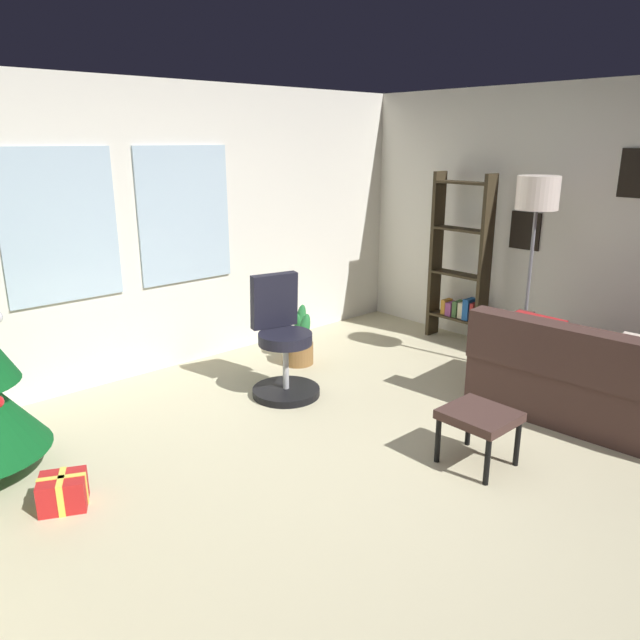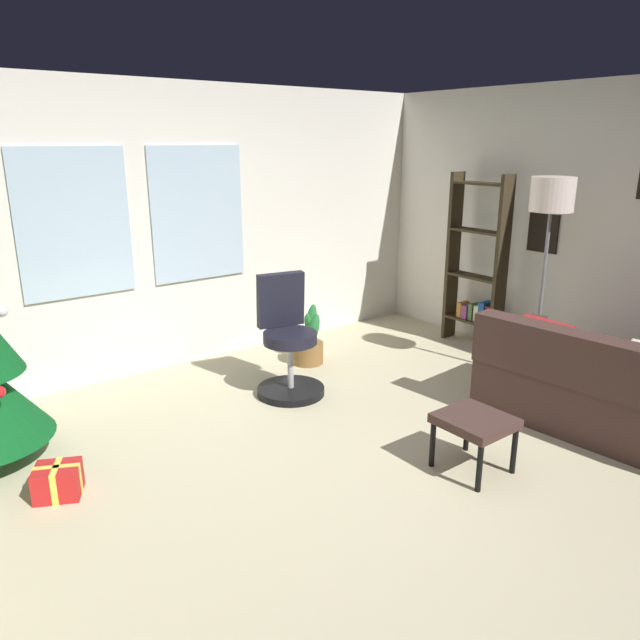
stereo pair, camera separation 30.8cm
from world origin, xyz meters
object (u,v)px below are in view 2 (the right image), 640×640
gift_box_red (58,481)px  potted_plant (309,344)px  couch (636,394)px  bookshelf (477,270)px  office_chair (288,347)px  floor_lamp (551,210)px  footstool (475,424)px

gift_box_red → potted_plant: potted_plant is taller
couch → bookshelf: size_ratio=1.10×
office_chair → floor_lamp: 2.44m
bookshelf → potted_plant: bearing=160.6°
potted_plant → office_chair: bearing=-140.8°
gift_box_red → floor_lamp: bearing=-9.6°
office_chair → floor_lamp: floor_lamp is taller
floor_lamp → gift_box_red: bearing=170.4°
gift_box_red → office_chair: office_chair is taller
gift_box_red → bookshelf: size_ratio=0.19×
couch → gift_box_red: 3.95m
bookshelf → floor_lamp: size_ratio=0.99×
office_chair → floor_lamp: size_ratio=0.57×
footstool → bookshelf: size_ratio=0.25×
couch → potted_plant: (-1.06, 2.54, -0.08)m
floor_lamp → potted_plant: (-1.35, 1.53, -1.29)m
floor_lamp → potted_plant: bearing=131.4°
gift_box_red → bookshelf: 4.25m
potted_plant → gift_box_red: bearing=-160.8°
couch → footstool: bearing=165.8°
office_chair → bookshelf: (2.22, -0.14, 0.38)m
gift_box_red → floor_lamp: size_ratio=0.19×
couch → office_chair: 2.64m
couch → floor_lamp: 1.61m
couch → bookshelf: bookshelf is taller
couch → gift_box_red: bearing=155.0°
office_chair → bookshelf: bookshelf is taller
office_chair → potted_plant: bearing=39.2°
footstool → floor_lamp: size_ratio=0.25×
footstool → potted_plant: (0.33, 2.19, -0.13)m
couch → floor_lamp: floor_lamp is taller
couch → office_chair: size_ratio=1.92×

